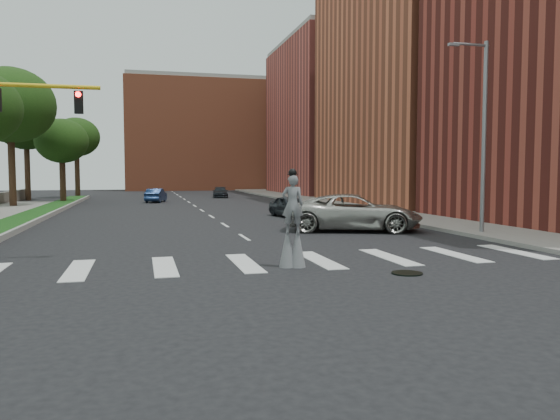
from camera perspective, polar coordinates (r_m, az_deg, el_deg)
The scene contains 18 objects.
ground_plane at distance 17.30m, azimuth 1.11°, elevation -5.95°, with size 160.00×160.00×0.00m, color black.
grass_median at distance 37.20m, azimuth -25.03°, elevation -0.79°, with size 2.00×60.00×0.25m, color #133E11.
median_curb at distance 37.02m, azimuth -23.44°, elevation -0.74°, with size 0.20×60.00×0.28m, color gray.
sidewalk_right at distance 44.88m, azimuth 8.05°, elevation 0.26°, with size 5.00×90.00×0.18m, color slate.
manhole at distance 16.54m, azimuth 13.13°, elevation -6.45°, with size 0.90×0.90×0.04m, color black.
building_mid at distance 54.22m, azimuth 15.69°, elevation 13.42°, with size 16.00×22.00×24.00m, color #B85939.
building_far at distance 75.58m, azimuth 6.43°, elevation 9.30°, with size 16.00×22.00×20.00m, color #B34B42.
building_backdrop at distance 95.20m, azimuth -7.96°, elevation 7.58°, with size 26.00×14.00×18.00m, color #B85939.
streetlight at distance 27.29m, azimuth 20.39°, elevation 7.76°, with size 2.05×0.20×9.00m.
stilt_performer at distance 17.08m, azimuth 1.31°, elevation -1.81°, with size 0.83×0.60×3.09m.
suv_crossing at distance 27.90m, azimuth 7.78°, elevation -0.26°, with size 3.10×6.73×1.87m, color #A7A59E.
car_near at distance 36.16m, azimuth 1.07°, elevation 0.38°, with size 1.67×4.15×1.41m, color black.
car_mid at distance 55.23m, azimuth -12.83°, elevation 1.50°, with size 1.42×4.08×1.34m, color navy.
car_far at distance 64.25m, azimuth -6.25°, elevation 1.86°, with size 1.73×4.25×1.23m, color black.
tree_4 at distance 50.79m, azimuth -26.39°, elevation 9.77°, with size 7.28×7.28×11.59m.
tree_5 at distance 63.13m, azimuth -25.02°, elevation 8.03°, with size 6.06×6.06×10.46m.
tree_6 at distance 55.91m, azimuth -21.85°, elevation 6.67°, with size 4.93×4.93×8.02m.
tree_7 at distance 67.45m, azimuth -20.51°, elevation 7.10°, with size 5.26×5.26×9.23m.
Camera 1 is at (-4.52, -16.43, 2.99)m, focal length 35.00 mm.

